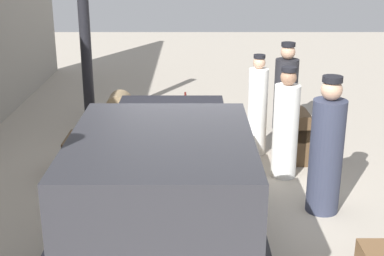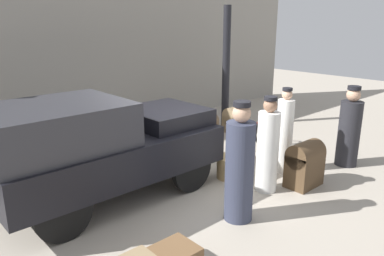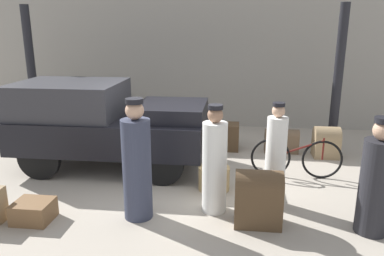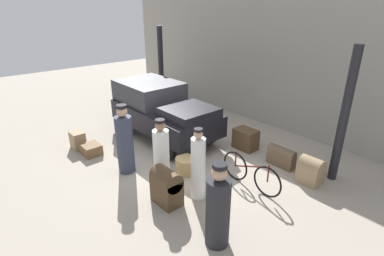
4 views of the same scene
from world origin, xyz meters
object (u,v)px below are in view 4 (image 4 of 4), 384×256
at_px(truck, 161,109).
at_px(trunk_umber_medium, 91,149).
at_px(wicker_basket, 186,165).
at_px(porter_standing_middle, 198,167).
at_px(bicycle, 251,173).
at_px(suitcase_tan_flat, 78,140).
at_px(suitcase_small_leather, 311,170).
at_px(porter_carrying_trunk, 125,142).
at_px(trunk_barrel_dark, 166,186).
at_px(trunk_wicker_pale, 246,139).
at_px(trunk_large_brown, 281,156).
at_px(conductor_in_dark_uniform, 218,209).
at_px(porter_lifting_near_truck, 161,156).

relative_size(truck, trunk_umber_medium, 6.93).
xyz_separation_m(wicker_basket, porter_standing_middle, (0.99, -0.48, 0.57)).
height_order(bicycle, suitcase_tan_flat, bicycle).
distance_m(truck, trunk_umber_medium, 2.48).
bearing_deg(suitcase_tan_flat, suitcase_small_leather, 32.55).
relative_size(bicycle, suitcase_small_leather, 2.49).
relative_size(wicker_basket, suitcase_small_leather, 0.80).
xyz_separation_m(porter_standing_middle, suitcase_small_leather, (1.36, 2.48, -0.44)).
height_order(porter_carrying_trunk, trunk_barrel_dark, porter_carrying_trunk).
height_order(bicycle, wicker_basket, bicycle).
relative_size(bicycle, trunk_wicker_pale, 2.47).
bearing_deg(wicker_basket, truck, 158.90).
distance_m(suitcase_tan_flat, trunk_large_brown, 5.98).
height_order(conductor_in_dark_uniform, trunk_umber_medium, conductor_in_dark_uniform).
relative_size(suitcase_small_leather, trunk_wicker_pale, 0.99).
distance_m(truck, wicker_basket, 2.58).
xyz_separation_m(wicker_basket, trunk_large_brown, (1.41, 2.18, 0.08)).
bearing_deg(truck, trunk_large_brown, 19.30).
bearing_deg(trunk_large_brown, trunk_umber_medium, -137.89).
distance_m(porter_standing_middle, trunk_umber_medium, 3.77).
relative_size(bicycle, suitcase_tan_flat, 3.25).
height_order(wicker_basket, suitcase_small_leather, suitcase_small_leather).
xyz_separation_m(wicker_basket, suitcase_tan_flat, (-3.25, -1.57, 0.05)).
bearing_deg(bicycle, trunk_wicker_pale, 132.84).
bearing_deg(porter_lifting_near_truck, porter_carrying_trunk, -163.46).
bearing_deg(porter_standing_middle, suitcase_tan_flat, -165.58).
height_order(suitcase_tan_flat, trunk_large_brown, trunk_large_brown).
relative_size(truck, conductor_in_dark_uniform, 2.26).
xyz_separation_m(porter_lifting_near_truck, suitcase_tan_flat, (-3.30, -0.78, -0.51)).
relative_size(wicker_basket, porter_carrying_trunk, 0.30).
bearing_deg(trunk_umber_medium, wicker_basket, 28.95).
bearing_deg(trunk_barrel_dark, wicker_basket, 121.90).
xyz_separation_m(conductor_in_dark_uniform, suitcase_tan_flat, (-5.53, -0.40, -0.49)).
height_order(porter_lifting_near_truck, trunk_barrel_dark, porter_lifting_near_truck).
height_order(bicycle, trunk_wicker_pale, bicycle).
relative_size(porter_standing_middle, trunk_large_brown, 2.23).
xyz_separation_m(bicycle, trunk_wicker_pale, (-1.43, 1.54, -0.08)).
height_order(bicycle, trunk_large_brown, bicycle).
height_order(porter_carrying_trunk, trunk_wicker_pale, porter_carrying_trunk).
xyz_separation_m(bicycle, porter_lifting_near_truck, (-1.47, -1.52, 0.39)).
relative_size(truck, trunk_wicker_pale, 5.44).
bearing_deg(suitcase_tan_flat, porter_lifting_near_truck, 13.31).
relative_size(conductor_in_dark_uniform, trunk_barrel_dark, 1.99).
bearing_deg(conductor_in_dark_uniform, trunk_large_brown, 104.68).
bearing_deg(porter_lifting_near_truck, trunk_large_brown, 65.43).
relative_size(bicycle, porter_standing_middle, 1.01).
relative_size(wicker_basket, trunk_wicker_pale, 0.80).
height_order(trunk_wicker_pale, trunk_umber_medium, trunk_wicker_pale).
height_order(porter_lifting_near_truck, trunk_large_brown, porter_lifting_near_truck).
xyz_separation_m(wicker_basket, porter_carrying_trunk, (-1.08, -1.12, 0.62)).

